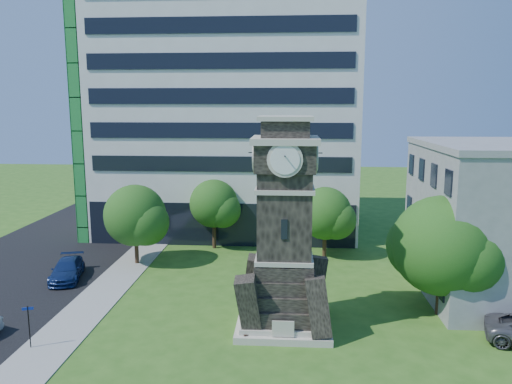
# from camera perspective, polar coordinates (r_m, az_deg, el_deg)

# --- Properties ---
(ground) EXTENTS (160.00, 160.00, 0.00)m
(ground) POSITION_cam_1_polar(r_m,az_deg,el_deg) (28.92, -3.10, -16.41)
(ground) COLOR #2F5C1A
(ground) RESTS_ON ground
(sidewalk) EXTENTS (3.00, 70.00, 0.06)m
(sidewalk) POSITION_cam_1_polar(r_m,az_deg,el_deg) (35.64, -17.74, -11.61)
(sidewalk) COLOR gray
(sidewalk) RESTS_ON ground
(clock_tower) EXTENTS (5.40, 5.40, 12.22)m
(clock_tower) POSITION_cam_1_polar(r_m,az_deg,el_deg) (28.73, 3.26, -5.32)
(clock_tower) COLOR beige
(clock_tower) RESTS_ON ground
(office_tall) EXTENTS (26.20, 15.11, 28.60)m
(office_tall) POSITION_cam_1_polar(r_m,az_deg,el_deg) (51.99, -3.29, 11.44)
(office_tall) COLOR white
(office_tall) RESTS_ON ground
(car_street_north) EXTENTS (3.15, 5.30, 1.44)m
(car_street_north) POSITION_cam_1_polar(r_m,az_deg,el_deg) (40.14, -20.79, -8.30)
(car_street_north) COLOR navy
(car_street_north) RESTS_ON ground
(park_bench) EXTENTS (1.82, 0.49, 0.94)m
(park_bench) POSITION_cam_1_polar(r_m,az_deg,el_deg) (28.68, 0.46, -15.53)
(park_bench) COLOR black
(park_bench) RESTS_ON ground
(street_sign) EXTENTS (0.57, 0.06, 2.39)m
(street_sign) POSITION_cam_1_polar(r_m,az_deg,el_deg) (29.80, -24.53, -13.37)
(street_sign) COLOR black
(street_sign) RESTS_ON ground
(tree_nw) EXTENTS (5.48, 4.99, 6.53)m
(tree_nw) POSITION_cam_1_polar(r_m,az_deg,el_deg) (41.43, -13.55, -2.83)
(tree_nw) COLOR #332114
(tree_nw) RESTS_ON ground
(tree_nc) EXTENTS (4.76, 4.32, 6.29)m
(tree_nc) POSITION_cam_1_polar(r_m,az_deg,el_deg) (44.85, -4.78, -1.53)
(tree_nc) COLOR #332114
(tree_nc) RESTS_ON ground
(tree_ne) EXTENTS (4.93, 4.48, 6.03)m
(tree_ne) POSITION_cam_1_polar(r_m,az_deg,el_deg) (42.61, 7.99, -2.63)
(tree_ne) COLOR #332114
(tree_ne) RESTS_ON ground
(tree_east) EXTENTS (6.71, 6.10, 7.46)m
(tree_east) POSITION_cam_1_polar(r_m,az_deg,el_deg) (32.54, 20.64, -6.04)
(tree_east) COLOR #332114
(tree_east) RESTS_ON ground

